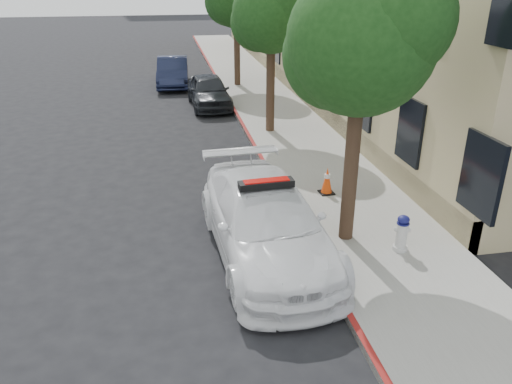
{
  "coord_description": "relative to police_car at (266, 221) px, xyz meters",
  "views": [
    {
      "loc": [
        -0.72,
        -10.98,
        5.44
      ],
      "look_at": [
        1.07,
        -1.19,
        1.0
      ],
      "focal_mm": 35.0,
      "sensor_mm": 36.0,
      "label": 1
    }
  ],
  "objects": [
    {
      "name": "curb_strip",
      "position": [
        0.96,
        12.16,
        -0.7
      ],
      "size": [
        0.12,
        50.0,
        0.15
      ],
      "primitive_type": "cube",
      "color": "maroon",
      "rests_on": "ground"
    },
    {
      "name": "tree_near",
      "position": [
        1.83,
        0.15,
        3.5
      ],
      "size": [
        2.92,
        2.82,
        5.62
      ],
      "color": "black",
      "rests_on": "sidewalk"
    },
    {
      "name": "tree_mid",
      "position": [
        1.83,
        8.15,
        3.39
      ],
      "size": [
        2.77,
        2.64,
        5.43
      ],
      "color": "black",
      "rests_on": "sidewalk"
    },
    {
      "name": "sidewalk",
      "position": [
        2.5,
        12.16,
        -0.7
      ],
      "size": [
        3.2,
        50.0,
        0.15
      ],
      "primitive_type": "cube",
      "color": "gray",
      "rests_on": "ground"
    },
    {
      "name": "police_car",
      "position": [
        0.0,
        0.0,
        0.0
      ],
      "size": [
        2.45,
        5.41,
        1.69
      ],
      "rotation": [
        0.0,
        0.0,
        0.06
      ],
      "color": "white",
      "rests_on": "ground"
    },
    {
      "name": "ground",
      "position": [
        -1.1,
        2.16,
        -0.77
      ],
      "size": [
        120.0,
        120.0,
        0.0
      ],
      "primitive_type": "plane",
      "color": "black",
      "rests_on": "ground"
    },
    {
      "name": "parked_car_mid",
      "position": [
        0.03,
        12.52,
        -0.09
      ],
      "size": [
        1.8,
        4.08,
        1.37
      ],
      "primitive_type": "imported",
      "rotation": [
        0.0,
        0.0,
        0.05
      ],
      "color": "black",
      "rests_on": "ground"
    },
    {
      "name": "parked_car_far",
      "position": [
        -1.37,
        17.14,
        -0.06
      ],
      "size": [
        1.73,
        4.38,
        1.42
      ],
      "primitive_type": "imported",
      "rotation": [
        0.0,
        0.0,
        -0.05
      ],
      "color": "#141A34",
      "rests_on": "ground"
    },
    {
      "name": "traffic_cone",
      "position": [
        2.1,
        2.46,
        -0.27
      ],
      "size": [
        0.39,
        0.39,
        0.7
      ],
      "rotation": [
        0.0,
        0.0,
        0.07
      ],
      "color": "black",
      "rests_on": "sidewalk"
    },
    {
      "name": "fire_hydrant",
      "position": [
        2.71,
        -0.57,
        -0.24
      ],
      "size": [
        0.34,
        0.3,
        0.79
      ],
      "rotation": [
        0.0,
        0.0,
        -0.32
      ],
      "color": "silver",
      "rests_on": "sidewalk"
    }
  ]
}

